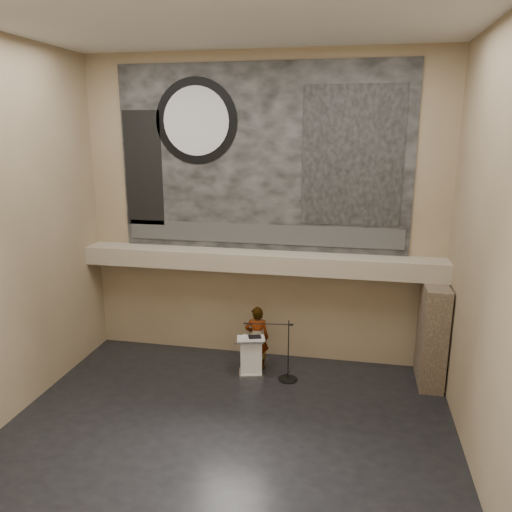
# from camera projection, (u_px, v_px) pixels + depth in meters

# --- Properties ---
(floor) EXTENTS (10.00, 10.00, 0.00)m
(floor) POSITION_uv_depth(u_px,v_px,m) (228.00, 430.00, 11.09)
(floor) COLOR black
(floor) RESTS_ON ground
(ceiling) EXTENTS (10.00, 10.00, 0.00)m
(ceiling) POSITION_uv_depth(u_px,v_px,m) (221.00, 14.00, 8.96)
(ceiling) COLOR silver
(ceiling) RESTS_ON wall_back
(wall_back) EXTENTS (10.00, 0.02, 8.50)m
(wall_back) POSITION_uv_depth(u_px,v_px,m) (262.00, 212.00, 13.82)
(wall_back) COLOR #877356
(wall_back) RESTS_ON floor
(wall_front) EXTENTS (10.00, 0.02, 8.50)m
(wall_front) POSITION_uv_depth(u_px,v_px,m) (143.00, 315.00, 6.23)
(wall_front) COLOR #877356
(wall_front) RESTS_ON floor
(wall_left) EXTENTS (0.02, 8.00, 8.50)m
(wall_left) POSITION_uv_depth(u_px,v_px,m) (5.00, 234.00, 10.97)
(wall_left) COLOR #877356
(wall_left) RESTS_ON floor
(wall_right) EXTENTS (0.02, 8.00, 8.50)m
(wall_right) POSITION_uv_depth(u_px,v_px,m) (490.00, 257.00, 9.08)
(wall_right) COLOR #877356
(wall_right) RESTS_ON floor
(soffit) EXTENTS (10.00, 0.80, 0.50)m
(soffit) POSITION_uv_depth(u_px,v_px,m) (259.00, 261.00, 13.77)
(soffit) COLOR gray
(soffit) RESTS_ON wall_back
(sprinkler_left) EXTENTS (0.04, 0.04, 0.06)m
(sprinkler_left) POSITION_uv_depth(u_px,v_px,m) (203.00, 268.00, 14.09)
(sprinkler_left) COLOR #B2893D
(sprinkler_left) RESTS_ON soffit
(sprinkler_right) EXTENTS (0.04, 0.04, 0.06)m
(sprinkler_right) POSITION_uv_depth(u_px,v_px,m) (328.00, 275.00, 13.43)
(sprinkler_right) COLOR #B2893D
(sprinkler_right) RESTS_ON soffit
(banner) EXTENTS (8.00, 0.05, 5.00)m
(banner) POSITION_uv_depth(u_px,v_px,m) (262.00, 159.00, 13.43)
(banner) COLOR black
(banner) RESTS_ON wall_back
(banner_text_strip) EXTENTS (7.76, 0.02, 0.55)m
(banner_text_strip) POSITION_uv_depth(u_px,v_px,m) (261.00, 234.00, 13.91)
(banner_text_strip) COLOR #313131
(banner_text_strip) RESTS_ON banner
(banner_clock_rim) EXTENTS (2.30, 0.02, 2.30)m
(banner_clock_rim) POSITION_uv_depth(u_px,v_px,m) (196.00, 121.00, 13.49)
(banner_clock_rim) COLOR black
(banner_clock_rim) RESTS_ON banner
(banner_clock_face) EXTENTS (1.84, 0.02, 1.84)m
(banner_clock_face) POSITION_uv_depth(u_px,v_px,m) (196.00, 121.00, 13.47)
(banner_clock_face) COLOR silver
(banner_clock_face) RESTS_ON banner
(banner_building_print) EXTENTS (2.60, 0.02, 3.60)m
(banner_building_print) POSITION_uv_depth(u_px,v_px,m) (352.00, 157.00, 12.91)
(banner_building_print) COLOR black
(banner_building_print) RESTS_ON banner
(banner_brick_print) EXTENTS (1.10, 0.02, 3.20)m
(banner_brick_print) POSITION_uv_depth(u_px,v_px,m) (143.00, 169.00, 14.12)
(banner_brick_print) COLOR black
(banner_brick_print) RESTS_ON banner
(stone_pier) EXTENTS (0.60, 1.40, 2.70)m
(stone_pier) POSITION_uv_depth(u_px,v_px,m) (432.00, 335.00, 12.86)
(stone_pier) COLOR #45382A
(stone_pier) RESTS_ON floor
(lectern) EXTENTS (0.83, 0.68, 1.14)m
(lectern) POSITION_uv_depth(u_px,v_px,m) (251.00, 356.00, 13.46)
(lectern) COLOR silver
(lectern) RESTS_ON floor
(binder) EXTENTS (0.40, 0.36, 0.04)m
(binder) POSITION_uv_depth(u_px,v_px,m) (255.00, 337.00, 13.27)
(binder) COLOR black
(binder) RESTS_ON lectern
(papers) EXTENTS (0.29, 0.35, 0.00)m
(papers) POSITION_uv_depth(u_px,v_px,m) (245.00, 337.00, 13.33)
(papers) COLOR white
(papers) RESTS_ON lectern
(speaker_person) EXTENTS (0.71, 0.51, 1.81)m
(speaker_person) POSITION_uv_depth(u_px,v_px,m) (257.00, 338.00, 13.75)
(speaker_person) COLOR silver
(speaker_person) RESTS_ON floor
(mic_stand) EXTENTS (1.42, 0.52, 1.69)m
(mic_stand) POSITION_uv_depth(u_px,v_px,m) (286.00, 371.00, 13.26)
(mic_stand) COLOR black
(mic_stand) RESTS_ON floor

